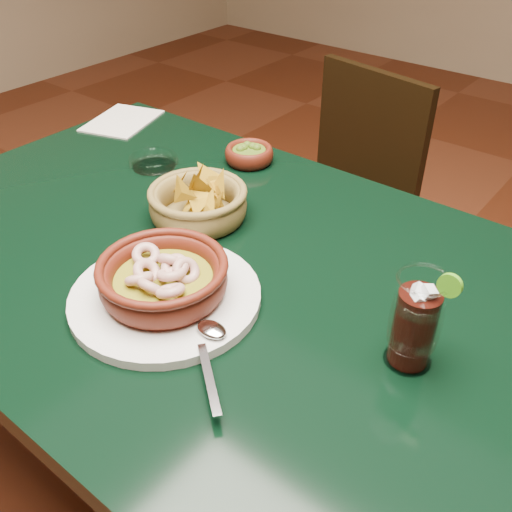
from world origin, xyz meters
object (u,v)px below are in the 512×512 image
Objects in this scene: cola_drink at (415,322)px; dining_table at (202,294)px; shrimp_plate at (164,283)px; chip_basket at (198,203)px; dining_chair at (338,207)px.

dining_table is at bearing 177.89° from cola_drink.
shrimp_plate is 0.24m from chip_basket.
chip_basket is at bearing -84.18° from dining_chair.
cola_drink reaches higher than shrimp_plate.
dining_chair reaches higher than dining_table.
dining_table is 0.17m from chip_basket.
chip_basket is at bearing 169.18° from cola_drink.
shrimp_plate is at bearing -161.16° from cola_drink.
dining_table is at bearing 112.76° from shrimp_plate.
dining_table is 7.63× the size of cola_drink.
chip_basket reaches higher than dining_table.
dining_table is 0.19m from shrimp_plate.
dining_chair is at bearing 102.68° from shrimp_plate.
cola_drink is at bearing -10.82° from chip_basket.
dining_chair is at bearing 95.82° from chip_basket.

